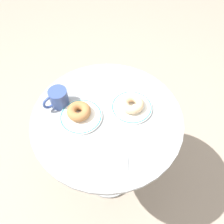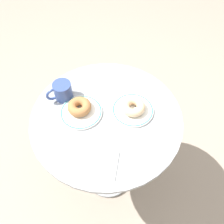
{
  "view_description": "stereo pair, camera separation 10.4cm",
  "coord_description": "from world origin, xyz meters",
  "px_view_note": "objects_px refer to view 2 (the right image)",
  "views": [
    {
      "loc": [
        0.01,
        -0.59,
        1.58
      ],
      "look_at": [
        0.02,
        0.02,
        0.73
      ],
      "focal_mm": 37.66,
      "sensor_mm": 36.0,
      "label": 1
    },
    {
      "loc": [
        0.11,
        -0.59,
        1.58
      ],
      "look_at": [
        0.02,
        0.02,
        0.73
      ],
      "focal_mm": 37.66,
      "sensor_mm": 36.0,
      "label": 2
    }
  ],
  "objects_px": {
    "cafe_table": "(107,138)",
    "paper_napkin": "(100,162)",
    "plate_left": "(81,112)",
    "donut_glazed": "(133,107)",
    "plate_right": "(133,110)",
    "donut_cinnamon": "(79,107)",
    "coffee_mug": "(62,91)"
  },
  "relations": [
    {
      "from": "cafe_table",
      "to": "paper_napkin",
      "type": "height_order",
      "value": "paper_napkin"
    },
    {
      "from": "plate_left",
      "to": "cafe_table",
      "type": "bearing_deg",
      "value": -0.36
    },
    {
      "from": "paper_napkin",
      "to": "donut_glazed",
      "type": "bearing_deg",
      "value": 68.98
    },
    {
      "from": "plate_left",
      "to": "plate_right",
      "type": "xyz_separation_m",
      "value": [
        0.23,
        0.05,
        -0.0
      ]
    },
    {
      "from": "donut_cinnamon",
      "to": "paper_napkin",
      "type": "relative_size",
      "value": 0.77
    },
    {
      "from": "plate_left",
      "to": "donut_glazed",
      "type": "height_order",
      "value": "donut_glazed"
    },
    {
      "from": "donut_glazed",
      "to": "paper_napkin",
      "type": "bearing_deg",
      "value": -111.02
    },
    {
      "from": "donut_glazed",
      "to": "paper_napkin",
      "type": "height_order",
      "value": "donut_glazed"
    },
    {
      "from": "cafe_table",
      "to": "donut_glazed",
      "type": "distance_m",
      "value": 0.26
    },
    {
      "from": "cafe_table",
      "to": "coffee_mug",
      "type": "distance_m",
      "value": 0.34
    },
    {
      "from": "paper_napkin",
      "to": "donut_cinnamon",
      "type": "bearing_deg",
      "value": 119.55
    },
    {
      "from": "donut_cinnamon",
      "to": "coffee_mug",
      "type": "distance_m",
      "value": 0.12
    },
    {
      "from": "plate_left",
      "to": "paper_napkin",
      "type": "relative_size",
      "value": 1.37
    },
    {
      "from": "coffee_mug",
      "to": "plate_right",
      "type": "bearing_deg",
      "value": -5.36
    },
    {
      "from": "donut_cinnamon",
      "to": "paper_napkin",
      "type": "height_order",
      "value": "donut_cinnamon"
    },
    {
      "from": "coffee_mug",
      "to": "cafe_table",
      "type": "bearing_deg",
      "value": -19.51
    },
    {
      "from": "donut_cinnamon",
      "to": "donut_glazed",
      "type": "xyz_separation_m",
      "value": [
        0.24,
        0.04,
        -0.0
      ]
    },
    {
      "from": "plate_left",
      "to": "paper_napkin",
      "type": "xyz_separation_m",
      "value": [
        0.12,
        -0.22,
        -0.0
      ]
    },
    {
      "from": "donut_glazed",
      "to": "paper_napkin",
      "type": "relative_size",
      "value": 0.78
    },
    {
      "from": "cafe_table",
      "to": "donut_cinnamon",
      "type": "distance_m",
      "value": 0.26
    },
    {
      "from": "cafe_table",
      "to": "plate_right",
      "type": "xyz_separation_m",
      "value": [
        0.11,
        0.05,
        0.21
      ]
    },
    {
      "from": "plate_left",
      "to": "paper_napkin",
      "type": "distance_m",
      "value": 0.26
    },
    {
      "from": "cafe_table",
      "to": "coffee_mug",
      "type": "bearing_deg",
      "value": 160.49
    },
    {
      "from": "cafe_table",
      "to": "coffee_mug",
      "type": "relative_size",
      "value": 6.57
    },
    {
      "from": "cafe_table",
      "to": "donut_glazed",
      "type": "relative_size",
      "value": 6.64
    },
    {
      "from": "cafe_table",
      "to": "donut_glazed",
      "type": "height_order",
      "value": "donut_glazed"
    },
    {
      "from": "cafe_table",
      "to": "donut_cinnamon",
      "type": "bearing_deg",
      "value": 175.44
    },
    {
      "from": "plate_right",
      "to": "donut_glazed",
      "type": "height_order",
      "value": "donut_glazed"
    },
    {
      "from": "donut_cinnamon",
      "to": "plate_left",
      "type": "bearing_deg",
      "value": -49.59
    },
    {
      "from": "donut_cinnamon",
      "to": "paper_napkin",
      "type": "distance_m",
      "value": 0.27
    },
    {
      "from": "plate_right",
      "to": "plate_left",
      "type": "bearing_deg",
      "value": -168.79
    },
    {
      "from": "plate_right",
      "to": "donut_cinnamon",
      "type": "distance_m",
      "value": 0.24
    }
  ]
}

